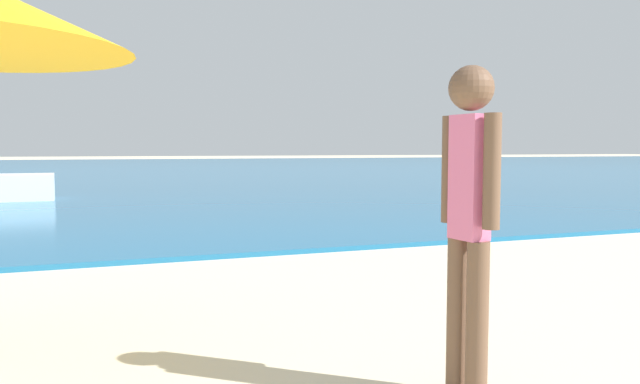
{
  "coord_description": "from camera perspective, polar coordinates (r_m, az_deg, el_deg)",
  "views": [
    {
      "loc": [
        -2.24,
        5.01,
        1.2
      ],
      "look_at": [
        -0.19,
        10.66,
        0.76
      ],
      "focal_mm": 33.27,
      "sensor_mm": 36.0,
      "label": 1
    }
  ],
  "objects": [
    {
      "name": "water",
      "position": [
        36.44,
        -16.4,
        2.2
      ],
      "size": [
        160.0,
        60.0,
        0.06
      ],
      "primitive_type": "cube",
      "color": "#1E6B9E",
      "rests_on": "ground"
    },
    {
      "name": "person_standing",
      "position": [
        2.87,
        14.14,
        -1.96
      ],
      "size": [
        0.21,
        0.36,
        1.59
      ],
      "rotation": [
        0.0,
        0.0,
        1.7
      ],
      "color": "brown",
      "rests_on": "ground"
    }
  ]
}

